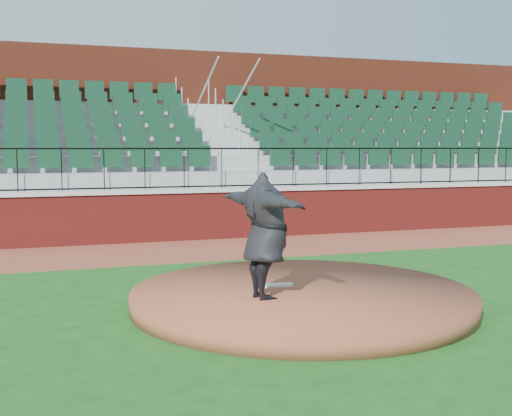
{
  "coord_description": "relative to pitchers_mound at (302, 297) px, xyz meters",
  "views": [
    {
      "loc": [
        -3.6,
        -8.96,
        2.33
      ],
      "look_at": [
        0.0,
        1.5,
        1.3
      ],
      "focal_mm": 45.82,
      "sensor_mm": 36.0,
      "label": 1
    }
  ],
  "objects": [
    {
      "name": "concourse_wall",
      "position": [
        -0.12,
        12.77,
        2.62
      ],
      "size": [
        34.0,
        0.5,
        5.5
      ],
      "primitive_type": "cube",
      "color": "maroon",
      "rests_on": "ground"
    },
    {
      "name": "pitching_rubber",
      "position": [
        -0.33,
        0.31,
        0.14
      ],
      "size": [
        0.58,
        0.26,
        0.04
      ],
      "primitive_type": "cube",
      "rotation": [
        0.0,
        0.0,
        -0.21
      ],
      "color": "silver",
      "rests_on": "pitchers_mound"
    },
    {
      "name": "wall_railing",
      "position": [
        -0.12,
        7.24,
        1.67
      ],
      "size": [
        34.0,
        0.05,
        1.0
      ],
      "primitive_type": null,
      "color": "black",
      "rests_on": "wall_cap"
    },
    {
      "name": "warning_track",
      "position": [
        -0.12,
        5.64,
        -0.12
      ],
      "size": [
        34.0,
        3.2,
        0.01
      ],
      "primitive_type": "cube",
      "color": "brown",
      "rests_on": "ground"
    },
    {
      "name": "pitcher",
      "position": [
        -0.72,
        -0.38,
        1.0
      ],
      "size": [
        0.91,
        2.21,
        1.74
      ],
      "primitive_type": "imported",
      "rotation": [
        0.0,
        0.0,
        1.73
      ],
      "color": "black",
      "rests_on": "pitchers_mound"
    },
    {
      "name": "ground",
      "position": [
        -0.12,
        0.24,
        -0.12
      ],
      "size": [
        90.0,
        90.0,
        0.0
      ],
      "primitive_type": "plane",
      "color": "#154B16",
      "rests_on": "ground"
    },
    {
      "name": "pitchers_mound",
      "position": [
        0.0,
        0.0,
        0.0
      ],
      "size": [
        5.03,
        5.03,
        0.25
      ],
      "primitive_type": "cylinder",
      "color": "brown",
      "rests_on": "ground"
    },
    {
      "name": "field_wall",
      "position": [
        -0.12,
        7.24,
        0.47
      ],
      "size": [
        34.0,
        0.35,
        1.2
      ],
      "primitive_type": "cube",
      "color": "maroon",
      "rests_on": "ground"
    },
    {
      "name": "seating_stands",
      "position": [
        -0.12,
        9.97,
        2.18
      ],
      "size": [
        34.0,
        5.1,
        4.6
      ],
      "primitive_type": null,
      "color": "gray",
      "rests_on": "ground"
    },
    {
      "name": "wall_cap",
      "position": [
        -0.12,
        7.24,
        1.12
      ],
      "size": [
        34.0,
        0.45,
        0.1
      ],
      "primitive_type": "cube",
      "color": "#B7B7B7",
      "rests_on": "field_wall"
    }
  ]
}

